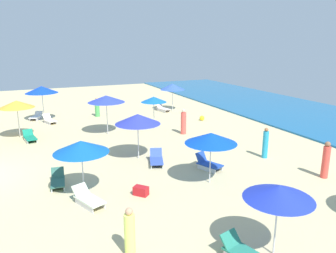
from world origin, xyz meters
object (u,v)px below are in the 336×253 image
Objects in this scene: lounge_chair_0_0 at (208,164)px; lounge_chair_8_1 at (58,181)px; lounge_chair_2_1 at (36,117)px; umbrella_4 at (16,104)px; lounge_chair_8_0 at (88,199)px; beach_ball_0 at (202,118)px; beachgoer_1 at (184,122)px; lounge_chair_2_0 at (49,120)px; beachgoer_4 at (97,108)px; umbrella_9 at (279,192)px; lounge_chair_6_0 at (156,159)px; lounge_chair_4_0 at (30,137)px; beachgoer_0 at (265,144)px; beachgoer_3 at (326,161)px; umbrella_8 at (81,147)px; lounge_chair_9_0 at (243,252)px; lounge_chair_1_0 at (163,108)px; umbrella_3 at (106,99)px; umbrella_6 at (138,119)px; umbrella_1 at (172,87)px; umbrella_2 at (42,90)px; beachgoer_2 at (130,233)px; cooler_box_1 at (141,191)px; umbrella_5 at (154,99)px; umbrella_0 at (211,138)px.

lounge_chair_0_0 is 1.04× the size of lounge_chair_8_1.
umbrella_4 is (5.27, -1.24, 2.03)m from lounge_chair_2_1.
beach_ball_0 is at bearing 21.97° from lounge_chair_8_0.
beachgoer_1 is (-6.26, 1.74, 0.52)m from lounge_chair_0_0.
lounge_chair_2_0 is 4.04m from beachgoer_4.
umbrella_9 reaches higher than lounge_chair_2_0.
umbrella_4 is 10.46m from lounge_chair_6_0.
beachgoer_1 reaches higher than lounge_chair_4_0.
beachgoer_3 is at bearing 29.11° from beachgoer_0.
umbrella_8 reaches higher than lounge_chair_2_0.
lounge_chair_8_0 is 6.25m from lounge_chair_9_0.
lounge_chair_0_0 reaches higher than lounge_chair_8_0.
lounge_chair_8_0 is at bearing -136.34° from lounge_chair_1_0.
umbrella_3 reaches higher than umbrella_6.
lounge_chair_2_1 is (-1.25, -11.58, -1.94)m from umbrella_1.
umbrella_1 reaches higher than umbrella_9.
lounge_chair_0_0 is at bearing 25.56° from umbrella_2.
umbrella_8 is (14.07, -9.50, 1.82)m from lounge_chair_1_0.
lounge_chair_4_0 is at bearing -170.31° from lounge_chair_1_0.
beachgoer_4 is (-14.01, -2.49, 0.46)m from lounge_chair_0_0.
lounge_chair_2_1 is 6.28m from lounge_chair_4_0.
lounge_chair_4_0 is 0.98× the size of beachgoer_2.
umbrella_3 is at bearing -14.22° from lounge_chair_4_0.
beachgoer_2 is (13.32, -2.60, -1.71)m from umbrella_3.
umbrella_2 is at bearing 18.28° from beachgoer_1.
lounge_chair_1_0 is at bearing 19.94° from lounge_chair_2_1.
umbrella_8 is at bearing -48.99° from beach_ball_0.
umbrella_8 reaches higher than lounge_chair_8_0.
umbrella_9 reaches higher than beachgoer_2.
umbrella_3 is at bearing 76.12° from umbrella_4.
umbrella_9 is at bearing 5.84° from umbrella_6.
beachgoer_4 is at bearing 132.49° from cooler_box_1.
lounge_chair_8_0 is (9.72, -6.57, -1.89)m from umbrella_5.
lounge_chair_2_1 is 21.53m from beachgoer_3.
lounge_chair_9_0 is (20.60, 4.00, -2.25)m from umbrella_2.
lounge_chair_1_0 reaches higher than lounge_chair_2_1.
umbrella_2 is (-0.31, -11.03, 0.35)m from umbrella_1.
beachgoer_3 reaches higher than lounge_chair_8_0.
beachgoer_4 is (0.03, 4.22, -1.77)m from umbrella_2.
umbrella_6 is at bearing 133.07° from umbrella_8.
beachgoer_4 is (-15.36, 3.67, 0.48)m from lounge_chair_8_0.
lounge_chair_0_0 reaches higher than lounge_chair_4_0.
umbrella_4 reaches higher than umbrella_0.
lounge_chair_2_1 is 1.01× the size of lounge_chair_9_0.
umbrella_1 is 1.04× the size of umbrella_5.
lounge_chair_8_1 is 3.83m from cooler_box_1.
umbrella_2 is at bearing -128.50° from umbrella_5.
umbrella_6 is at bearing 74.98° from lounge_chair_9_0.
lounge_chair_8_1 reaches higher than lounge_chair_9_0.
lounge_chair_8_0 is at bearing -39.57° from umbrella_6.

